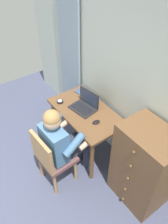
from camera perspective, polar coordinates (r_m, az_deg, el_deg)
The scene contains 10 objects.
wall_back at distance 2.62m, azimuth 12.07°, elevation 7.40°, with size 4.80×0.05×2.50m, color silver.
curtain_panel at distance 3.45m, azimuth -3.77°, elevation 14.84°, with size 0.52×0.03×2.29m, color #8EA3B7.
desk at distance 3.02m, azimuth 0.45°, elevation -1.47°, with size 1.06×0.61×0.75m.
dresser at distance 2.65m, azimuth 15.11°, elevation -13.69°, with size 0.62×0.49×1.12m.
chair at distance 2.76m, azimuth -8.39°, elevation -11.55°, with size 0.44×0.43×0.88m.
person_seated at distance 2.68m, azimuth -5.44°, elevation -7.31°, with size 0.55×0.60×1.19m.
laptop at distance 2.95m, azimuth 0.23°, elevation 1.89°, with size 0.38×0.30×0.24m.
computer_mouse at distance 2.75m, azimuth 3.18°, elevation -2.61°, with size 0.06×0.10×0.03m, color black.
desk_clock at distance 3.08m, azimuth -6.24°, elevation 2.72°, with size 0.09×0.09×0.03m.
notebook_pad at distance 3.26m, azimuth -0.42°, elevation 5.16°, with size 0.21×0.15×0.01m, color #3D4C6B.
Camera 1 is at (1.43, 0.52, 2.66)m, focal length 35.28 mm.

